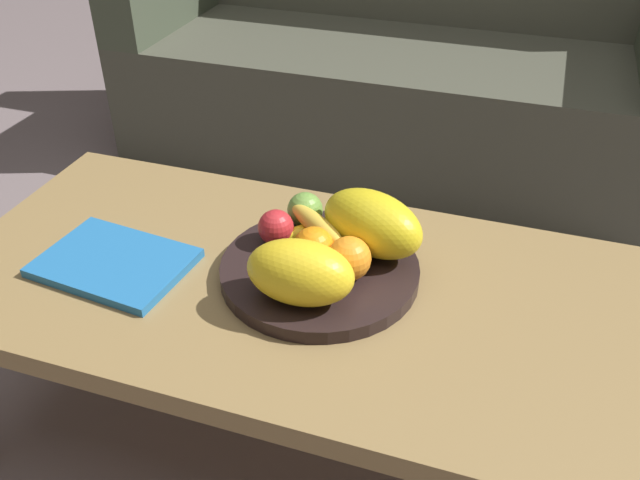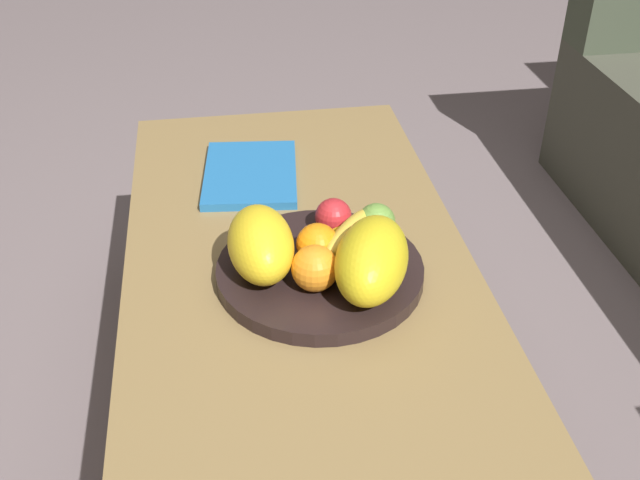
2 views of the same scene
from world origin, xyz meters
name	(u,v)px [view 2 (image 2 of 2)]	position (x,y,z in m)	size (l,w,h in m)	color
ground_plane	(306,443)	(0.00, 0.00, 0.00)	(8.00, 8.00, 0.00)	slate
coffee_table	(304,299)	(0.00, 0.00, 0.36)	(1.28, 0.58, 0.40)	olive
fruit_bowl	(320,272)	(0.00, 0.03, 0.41)	(0.34, 0.34, 0.03)	black
melon_large_front	(261,245)	(0.00, -0.07, 0.47)	(0.17, 0.10, 0.10)	yellow
melon_smaller_beside	(372,260)	(0.07, 0.10, 0.48)	(0.19, 0.11, 0.11)	yellow
orange_front	(315,268)	(0.06, 0.01, 0.46)	(0.07, 0.07, 0.07)	orange
orange_left	(317,244)	(-0.01, 0.02, 0.46)	(0.07, 0.07, 0.07)	orange
apple_front	(333,216)	(-0.09, 0.06, 0.45)	(0.06, 0.06, 0.06)	red
apple_left	(376,222)	(-0.06, 0.13, 0.45)	(0.06, 0.06, 0.06)	#6B9B3F
banana_bunch	(354,240)	(-0.03, 0.09, 0.45)	(0.15, 0.14, 0.06)	yellow
magazine	(251,174)	(-0.34, -0.06, 0.40)	(0.25, 0.18, 0.02)	#246DB1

